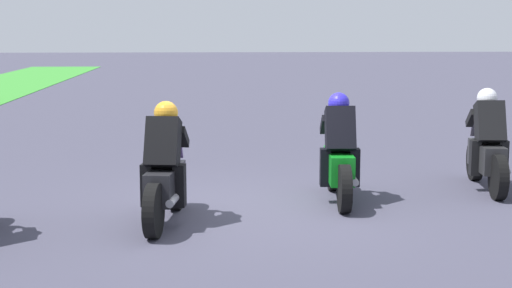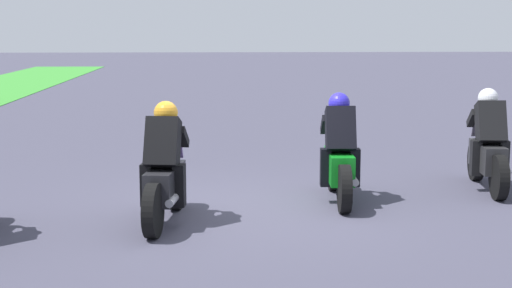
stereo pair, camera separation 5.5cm
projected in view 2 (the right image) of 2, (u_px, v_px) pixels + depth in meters
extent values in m
plane|color=#3F3E4F|center=(248.00, 210.00, 10.30)|extent=(120.00, 120.00, 0.00)
cylinder|color=black|center=(476.00, 160.00, 12.21)|extent=(0.65, 0.20, 0.64)
cylinder|color=black|center=(499.00, 178.00, 10.83)|extent=(0.65, 0.20, 0.64)
cube|color=#282829|center=(487.00, 157.00, 11.49)|extent=(1.13, 0.43, 0.40)
ellipsoid|color=#282829|center=(487.00, 136.00, 11.55)|extent=(0.51, 0.35, 0.24)
cube|color=red|center=(496.00, 161.00, 10.99)|extent=(0.08, 0.17, 0.08)
cylinder|color=#A5A5AD|center=(504.00, 170.00, 11.16)|extent=(0.43, 0.14, 0.10)
cube|color=black|center=(491.00, 123.00, 11.32)|extent=(0.52, 0.45, 0.66)
sphere|color=silver|center=(488.00, 98.00, 11.48)|extent=(0.33, 0.33, 0.30)
cube|color=slate|center=(481.00, 129.00, 11.94)|extent=(0.18, 0.27, 0.23)
cube|color=black|center=(476.00, 158.00, 11.39)|extent=(0.19, 0.16, 0.52)
cube|color=black|center=(503.00, 158.00, 11.37)|extent=(0.19, 0.16, 0.52)
cube|color=black|center=(473.00, 118.00, 11.70)|extent=(0.39, 0.14, 0.31)
cube|color=black|center=(497.00, 118.00, 11.68)|extent=(0.39, 0.14, 0.31)
cylinder|color=black|center=(334.00, 169.00, 11.46)|extent=(0.65, 0.17, 0.64)
cylinder|color=black|center=(345.00, 189.00, 10.08)|extent=(0.65, 0.17, 0.64)
cube|color=#0F7C1A|center=(339.00, 166.00, 10.75)|extent=(1.12, 0.38, 0.40)
ellipsoid|color=#0F7C1A|center=(339.00, 143.00, 10.80)|extent=(0.49, 0.32, 0.24)
cube|color=red|center=(343.00, 171.00, 10.24)|extent=(0.07, 0.16, 0.08)
cylinder|color=#A5A5AD|center=(353.00, 180.00, 10.42)|extent=(0.42, 0.12, 0.10)
cube|color=black|center=(340.00, 130.00, 10.57)|extent=(0.50, 0.42, 0.66)
sphere|color=#2C24C4|center=(339.00, 103.00, 10.73)|extent=(0.32, 0.32, 0.30)
cube|color=#5B6254|center=(336.00, 136.00, 11.19)|extent=(0.17, 0.27, 0.23)
cube|color=black|center=(325.00, 167.00, 10.63)|extent=(0.19, 0.15, 0.52)
cube|color=black|center=(354.00, 167.00, 10.63)|extent=(0.19, 0.15, 0.52)
cube|color=black|center=(325.00, 125.00, 10.94)|extent=(0.39, 0.12, 0.31)
cube|color=black|center=(350.00, 125.00, 10.94)|extent=(0.39, 0.12, 0.31)
cylinder|color=black|center=(176.00, 186.00, 10.28)|extent=(0.65, 0.23, 0.64)
cylinder|color=black|center=(153.00, 211.00, 8.90)|extent=(0.65, 0.23, 0.64)
cube|color=black|center=(165.00, 183.00, 9.56)|extent=(1.13, 0.47, 0.40)
ellipsoid|color=black|center=(166.00, 158.00, 9.62)|extent=(0.52, 0.36, 0.24)
cube|color=red|center=(156.00, 190.00, 9.06)|extent=(0.08, 0.17, 0.08)
cylinder|color=#A5A5AD|center=(173.00, 200.00, 9.22)|extent=(0.43, 0.16, 0.10)
cube|color=black|center=(163.00, 143.00, 9.38)|extent=(0.54, 0.46, 0.66)
sphere|color=orange|center=(166.00, 113.00, 9.55)|extent=(0.34, 0.34, 0.30)
cube|color=#6D5596|center=(173.00, 150.00, 10.00)|extent=(0.19, 0.28, 0.23)
cube|color=black|center=(147.00, 185.00, 9.46)|extent=(0.20, 0.16, 0.52)
cube|color=black|center=(179.00, 185.00, 9.43)|extent=(0.20, 0.16, 0.52)
cube|color=black|center=(155.00, 137.00, 9.77)|extent=(0.40, 0.15, 0.31)
cube|color=black|center=(183.00, 137.00, 9.74)|extent=(0.40, 0.15, 0.31)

